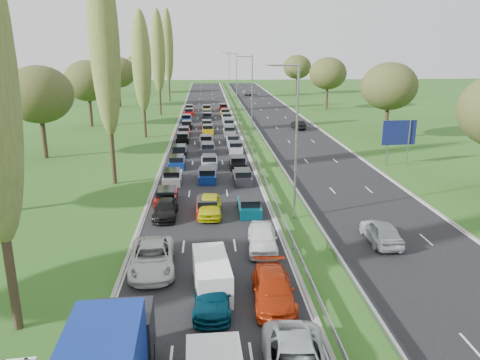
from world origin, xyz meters
name	(u,v)px	position (x,y,z in m)	size (l,w,h in m)	color
ground	(251,135)	(4.50, 80.00, 0.00)	(260.00, 260.00, 0.00)	#265019
near_carriageway	(207,132)	(-2.25, 82.50, 0.00)	(10.50, 215.00, 0.04)	black
far_carriageway	(291,131)	(11.25, 82.50, 0.00)	(10.50, 215.00, 0.04)	black
central_reservation	(249,129)	(4.50, 82.50, 0.55)	(2.36, 215.00, 0.32)	gray
lamp_columns	(252,97)	(4.50, 78.00, 6.00)	(0.18, 140.18, 12.00)	gray
poplar_row	(129,53)	(-11.50, 68.17, 12.39)	(2.80, 127.80, 22.44)	#2D2116
woodland_left	(29,98)	(-22.00, 62.63, 7.68)	(8.00, 166.00, 11.10)	#2D2116
woodland_right	(414,92)	(24.00, 66.67, 7.68)	(8.00, 153.00, 11.10)	#2D2116
traffic_queue_fill	(207,136)	(-2.23, 77.39, 0.44)	(9.12, 69.84, 0.80)	#A50C0A
near_car_2	(152,258)	(-5.70, 34.68, 0.81)	(2.63, 5.70, 1.58)	silver
near_car_3	(166,209)	(-5.66, 43.99, 0.68)	(1.84, 4.54, 1.32)	black
near_car_7	(212,295)	(-2.13, 30.16, 0.70)	(1.91, 4.69, 1.36)	#043145
near_car_8	(210,206)	(-2.14, 44.15, 0.81)	(1.87, 4.66, 1.59)	#CFD10D
near_car_11	(273,289)	(1.07, 30.46, 0.78)	(2.12, 5.22, 1.51)	#A4270A
near_car_12	(262,238)	(1.30, 37.25, 0.83)	(1.90, 4.73, 1.61)	white
far_car_0	(381,232)	(9.61, 37.76, 0.82)	(1.89, 4.69, 1.60)	#B1B7BC
far_car_1	(298,125)	(12.89, 84.59, 0.74)	(1.53, 4.38, 1.44)	black
far_car_2	(248,92)	(9.54, 143.17, 0.77)	(2.48, 5.37, 1.49)	slate
white_van_rear	(212,273)	(-2.15, 32.15, 0.97)	(1.84, 4.68, 1.88)	white
direction_sign	(399,135)	(19.40, 59.27, 3.57)	(4.00, 0.41, 5.20)	gray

